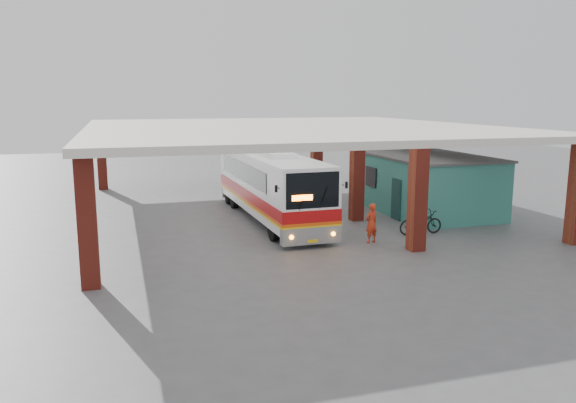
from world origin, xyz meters
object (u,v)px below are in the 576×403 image
Objects in this scene: coach_bus at (271,185)px; motorcycle at (421,222)px; red_chair at (357,195)px; pedestrian at (371,223)px.

coach_bus is 7.70m from motorcycle.
coach_bus is 7.18m from red_chair.
pedestrian is at bearing -64.46° from coach_bus.
coach_bus is at bearing -81.81° from pedestrian.
coach_bus reaches higher than red_chair.
motorcycle is at bearing -42.60° from coach_bus.
motorcycle is at bearing 175.96° from pedestrian.
pedestrian reaches higher than red_chair.
red_chair is at bearing -128.76° from pedestrian.
coach_bus is 5.84× the size of motorcycle.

